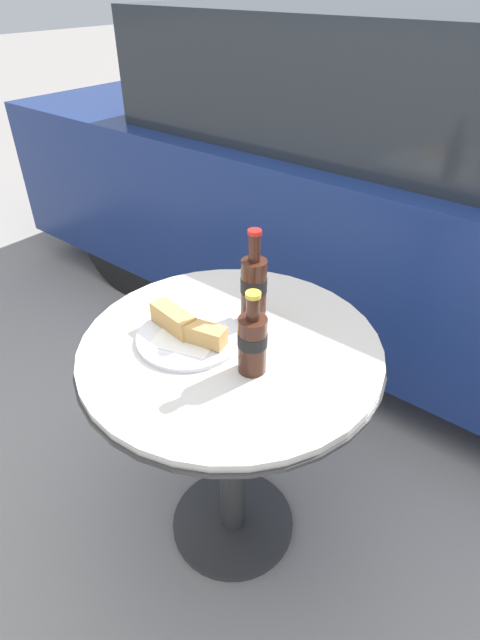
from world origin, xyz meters
TOP-DOWN VIEW (x-y plane):
  - ground_plane at (0.00, 0.00)m, footprint 30.00×30.00m
  - bistro_table at (0.00, 0.00)m, footprint 0.76×0.76m
  - cola_bottle_left at (-0.02, 0.11)m, footprint 0.07×0.07m
  - cola_bottle_right at (0.10, -0.04)m, footprint 0.07×0.07m
  - lunch_plate_near at (-0.10, -0.05)m, footprint 0.26×0.26m
  - parked_car at (-0.14, 1.60)m, footprint 4.21×1.77m

SIDE VIEW (x-z plane):
  - ground_plane at x=0.00m, z-range 0.00..0.00m
  - bistro_table at x=0.00m, z-range 0.20..0.96m
  - parked_car at x=-0.14m, z-range -0.04..1.36m
  - lunch_plate_near at x=-0.10m, z-range 0.74..0.81m
  - cola_bottle_right at x=0.10m, z-range 0.73..0.94m
  - cola_bottle_left at x=-0.02m, z-range 0.73..0.99m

